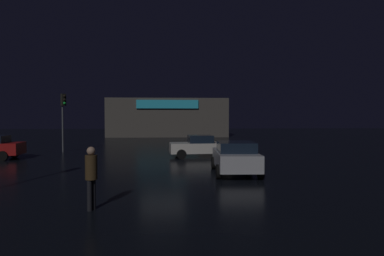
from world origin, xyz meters
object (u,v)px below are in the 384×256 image
(pedestrian, at_px, (91,173))
(car_near, at_px, (200,146))
(traffic_signal_main, at_px, (63,108))
(store_building, at_px, (168,118))
(car_far, at_px, (235,157))

(pedestrian, bearing_deg, car_near, 70.83)
(traffic_signal_main, bearing_deg, store_building, 69.51)
(store_building, bearing_deg, car_far, -83.56)
(car_near, height_order, pedestrian, pedestrian)
(store_building, relative_size, pedestrian, 9.14)
(car_far, xyz_separation_m, pedestrian, (-5.30, -5.60, 0.28))
(store_building, height_order, traffic_signal_main, store_building)
(store_building, xyz_separation_m, pedestrian, (-1.79, -36.72, -1.61))
(store_building, distance_m, traffic_signal_main, 22.26)
(car_far, bearing_deg, car_near, 99.87)
(store_building, distance_m, car_far, 31.37)
(traffic_signal_main, xyz_separation_m, car_near, (10.18, -3.85, -2.66))
(car_near, relative_size, car_far, 0.98)
(store_building, distance_m, pedestrian, 36.79)
(traffic_signal_main, xyz_separation_m, pedestrian, (6.00, -15.87, -2.33))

